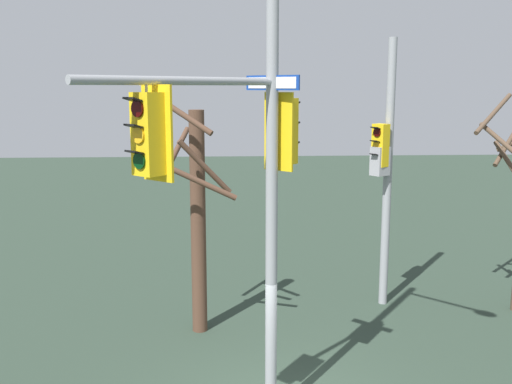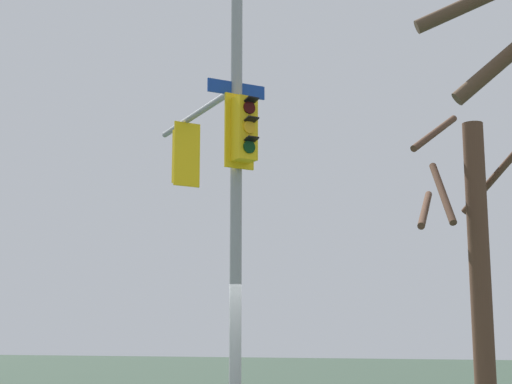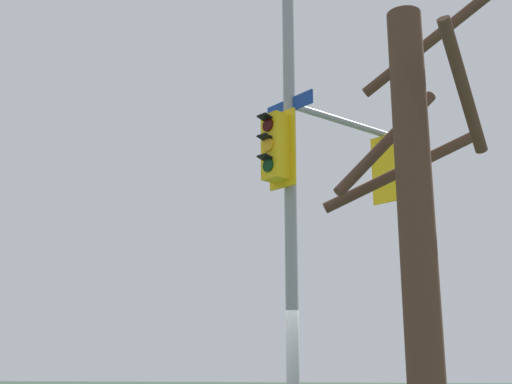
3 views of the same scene
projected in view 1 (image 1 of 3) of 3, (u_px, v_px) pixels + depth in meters
main_signal_pole_assembly at (257, 115)px, 9.10m from camera, size 3.13×4.55×9.78m
secondary_pole_assembly at (385, 166)px, 15.31m from camera, size 0.58×0.70×7.07m
bare_tree_across_street at (197, 215)px, 13.69m from camera, size 1.87×1.95×5.76m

